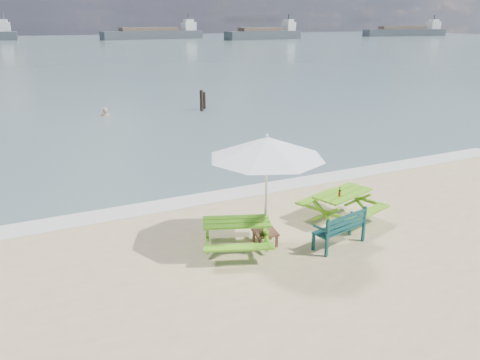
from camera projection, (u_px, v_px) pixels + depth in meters
name	position (u px, v px, depth m)	size (l,w,h in m)	color
sea	(39.00, 49.00, 82.06)	(300.00, 300.00, 0.00)	slate
foam_strip	(229.00, 194.00, 13.62)	(22.00, 0.90, 0.01)	silver
picnic_table_left	(236.00, 236.00, 10.24)	(1.93, 2.03, 0.69)	#5AAE1A
picnic_table_right	(342.00, 207.00, 11.74)	(2.04, 2.15, 0.75)	#60A719
park_bench	(339.00, 235.00, 10.47)	(1.38, 0.70, 0.81)	#0D3938
side_table	(265.00, 237.00, 10.53)	(0.58, 0.58, 0.33)	brown
patio_umbrella	(267.00, 147.00, 9.85)	(2.90, 2.90, 2.50)	silver
beer_bottle	(340.00, 193.00, 11.34)	(0.06, 0.06, 0.25)	#895514
swimmer	(106.00, 123.00, 24.87)	(0.67, 0.54, 1.61)	tan
mooring_pilings	(203.00, 102.00, 26.19)	(0.58, 0.78, 1.37)	black
cargo_ships	(223.00, 34.00, 127.59)	(146.63, 31.34, 4.40)	#3B4045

